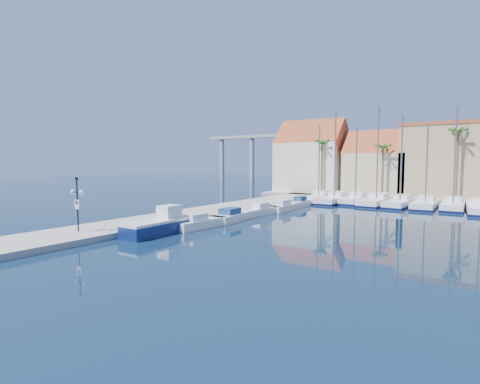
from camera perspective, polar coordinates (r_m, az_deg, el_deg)
The scene contains 25 objects.
ground at distance 27.15m, azimuth -10.70°, elevation -8.54°, with size 260.00×260.00×0.00m, color black.
quay_west at distance 42.86m, azimuth -6.31°, elevation -3.28°, with size 6.00×77.00×0.50m, color gray.
shore_north at distance 67.37m, azimuth 26.97°, elevation -0.86°, with size 54.00×16.00×0.50m, color gray.
lamp_post at distance 32.83m, azimuth -23.57°, elevation -0.56°, with size 1.50×0.47×4.41m.
bollard at distance 32.90m, azimuth -16.87°, elevation -5.05°, with size 0.18×0.18×0.44m, color black.
fishing_boat at distance 32.79m, azimuth -12.10°, elevation -4.89°, with size 2.36×6.71×2.33m.
motorboat_west_0 at distance 35.01m, azimuth -6.18°, elevation -4.65°, with size 2.27×5.88×1.40m.
motorboat_west_1 at distance 38.99m, azimuth -1.14°, elevation -3.66°, with size 2.57×6.55×1.40m.
motorboat_west_2 at distance 43.71m, azimuth 3.49°, elevation -2.77°, with size 2.10×5.41×1.40m.
motorboat_west_3 at distance 47.63m, azimuth 6.66°, elevation -2.17°, with size 2.32×6.90×1.40m.
motorboat_west_4 at distance 52.49m, azimuth 9.35°, elevation -1.57°, with size 1.68×5.22×1.40m.
sailboat_0 at distance 59.16m, azimuth 12.06°, elevation -0.85°, with size 3.48×10.55×11.63m.
sailboat_1 at distance 57.91m, azimuth 14.36°, elevation -1.00°, with size 3.13×11.05×13.27m.
sailboat_2 at distance 57.82m, azimuth 17.33°, elevation -1.08°, with size 2.69×9.36×11.17m.
sailboat_3 at distance 56.86m, azimuth 20.22°, elevation -1.24°, with size 3.14×11.06×13.75m.
sailboat_4 at distance 55.60m, azimuth 23.33°, elevation -1.46°, with size 3.06×9.89×12.23m.
sailboat_5 at distance 55.48m, azimuth 26.44°, elevation -1.60°, with size 3.04×10.31×11.05m.
sailboat_6 at distance 55.52m, azimuth 29.72°, elevation -1.69°, with size 3.01×9.88×13.12m.
building_0 at distance 71.60m, azimuth 10.94°, elevation 4.89°, with size 12.30×9.00×13.50m.
building_1 at distance 67.66m, azimuth 20.28°, elevation 3.66°, with size 10.30×8.00×11.00m.
building_2 at distance 66.77m, azimuth 29.72°, elevation 4.15°, with size 14.20×10.20×11.50m.
palm_0 at distance 65.49m, azimuth 12.43°, elevation 7.13°, with size 2.60×2.60×10.15m.
palm_1 at distance 62.35m, azimuth 20.99°, elevation 6.19°, with size 2.60×2.60×9.15m.
palm_2 at distance 60.83m, azimuth 30.31°, elevation 7.68°, with size 2.60×2.60×11.15m.
viaduct at distance 116.09m, azimuth 4.75°, elevation 6.69°, with size 48.00×2.20×14.45m.
Camera 1 is at (18.87, -18.52, 6.18)m, focal length 28.00 mm.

